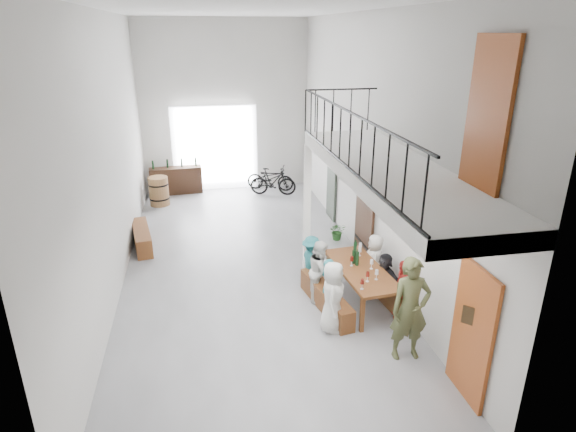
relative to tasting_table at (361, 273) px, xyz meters
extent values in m
plane|color=slate|center=(-1.99, 2.20, -0.71)|extent=(12.00, 12.00, 0.00)
plane|color=silver|center=(-1.99, 8.20, 2.04)|extent=(5.50, 0.00, 5.50)
plane|color=silver|center=(-1.99, -3.80, 2.04)|extent=(5.50, 0.00, 5.50)
plane|color=silver|center=(-4.74, 2.20, 2.04)|extent=(0.00, 12.00, 12.00)
plane|color=silver|center=(0.76, 2.20, 2.04)|extent=(0.00, 12.00, 12.00)
plane|color=white|center=(-1.99, 2.20, 4.79)|extent=(12.00, 12.00, 0.00)
cube|color=white|center=(-2.39, 8.14, 0.69)|extent=(2.80, 0.08, 2.80)
cube|color=#98451B|center=(0.71, -2.70, 0.34)|extent=(0.06, 0.95, 2.10)
cube|color=#382114|center=(0.71, 1.90, 0.29)|extent=(0.06, 1.10, 2.00)
cube|color=#30382E|center=(0.71, 4.70, 0.29)|extent=(0.06, 0.80, 2.00)
cube|color=#98451B|center=(0.71, -2.30, 3.39)|extent=(0.06, 0.90, 1.95)
cube|color=#3C2C18|center=(0.73, 0.80, 1.19)|extent=(0.04, 0.45, 0.55)
cylinder|color=white|center=(0.72, 3.40, 1.69)|extent=(0.04, 0.28, 0.28)
cube|color=white|center=(0.01, -1.00, 2.29)|extent=(1.50, 5.60, 0.25)
cube|color=black|center=(-0.72, -1.00, 3.27)|extent=(0.03, 5.60, 0.03)
cube|color=black|center=(-0.72, -1.00, 2.44)|extent=(0.03, 5.60, 0.03)
cube|color=black|center=(0.01, 1.78, 3.27)|extent=(1.50, 0.03, 0.03)
cube|color=white|center=(-0.69, 1.75, 0.73)|extent=(0.14, 0.14, 2.88)
cube|color=brown|center=(0.00, 0.00, 0.05)|extent=(1.01, 2.09, 0.06)
cube|color=brown|center=(-0.27, -0.90, -0.34)|extent=(0.07, 0.07, 0.73)
cube|color=brown|center=(0.43, -0.84, -0.34)|extent=(0.07, 0.07, 0.73)
cube|color=brown|center=(-0.43, 0.84, -0.34)|extent=(0.07, 0.07, 0.73)
cube|color=brown|center=(0.27, 0.90, -0.34)|extent=(0.07, 0.07, 0.73)
cube|color=brown|center=(-0.70, -0.02, -0.49)|extent=(0.63, 1.91, 0.43)
cube|color=brown|center=(0.58, 0.00, -0.47)|extent=(0.49, 2.03, 0.46)
cylinder|color=black|center=(-0.08, 0.25, 0.26)|extent=(0.07, 0.07, 0.35)
cylinder|color=black|center=(0.07, 0.61, 0.26)|extent=(0.07, 0.07, 0.35)
cylinder|color=black|center=(-0.04, 0.17, 0.26)|extent=(0.07, 0.07, 0.35)
cube|color=brown|center=(-4.49, 3.67, -0.47)|extent=(0.65, 1.74, 0.48)
cylinder|color=brown|center=(-4.23, 6.76, -0.26)|extent=(0.60, 0.60, 0.90)
cylinder|color=black|center=(-4.23, 6.76, -0.48)|extent=(0.61, 0.61, 0.05)
cylinder|color=black|center=(-4.23, 6.76, -0.03)|extent=(0.61, 0.61, 0.05)
cube|color=#382114|center=(-3.74, 7.85, -0.26)|extent=(1.71, 0.59, 0.88)
cylinder|color=black|center=(-4.42, 7.78, 0.32)|extent=(0.06, 0.06, 0.28)
cylinder|color=black|center=(-3.97, 7.87, 0.32)|extent=(0.06, 0.06, 0.28)
cylinder|color=black|center=(-3.51, 7.91, 0.32)|extent=(0.06, 0.06, 0.28)
cylinder|color=black|center=(-3.06, 7.95, 0.32)|extent=(0.06, 0.06, 0.28)
imported|color=silver|center=(-0.77, -0.72, -0.04)|extent=(0.63, 0.76, 1.34)
imported|color=#216B70|center=(-0.68, -0.14, -0.14)|extent=(0.41, 0.49, 1.13)
imported|color=silver|center=(-0.72, 0.36, -0.07)|extent=(0.67, 0.75, 1.27)
imported|color=#216B70|center=(-0.77, 0.94, -0.14)|extent=(0.49, 0.77, 1.13)
imported|color=maroon|center=(0.62, -0.56, -0.12)|extent=(0.43, 0.74, 1.18)
imported|color=black|center=(0.51, 0.07, -0.19)|extent=(0.68, 0.99, 1.03)
imported|color=silver|center=(0.53, 0.67, -0.12)|extent=(0.51, 0.65, 1.17)
imported|color=#494E2C|center=(0.24, -1.70, 0.19)|extent=(0.67, 0.45, 1.79)
imported|color=#194618|center=(0.46, 3.14, -0.47)|extent=(0.45, 0.40, 0.46)
imported|color=black|center=(-0.61, 7.60, -0.29)|extent=(1.69, 1.13, 0.84)
imported|color=black|center=(-0.60, 7.06, -0.25)|extent=(1.58, 0.84, 0.91)
camera|label=1|loc=(-2.96, -7.90, 4.40)|focal=30.00mm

